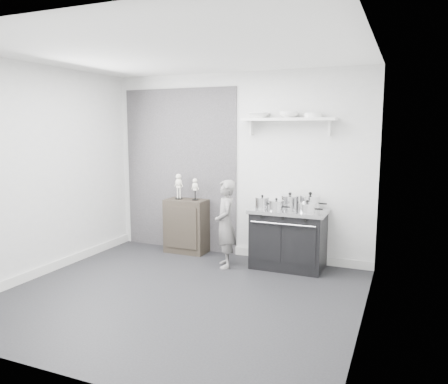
% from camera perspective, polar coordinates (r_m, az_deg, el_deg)
% --- Properties ---
extents(ground, '(4.00, 4.00, 0.00)m').
position_cam_1_polar(ground, '(5.18, -5.88, -13.24)').
color(ground, black).
rests_on(ground, ground).
extents(room_shell, '(4.02, 3.62, 2.71)m').
position_cam_1_polar(room_shell, '(5.00, -6.23, 5.29)').
color(room_shell, silver).
rests_on(room_shell, ground).
extents(wall_shelf, '(1.30, 0.26, 0.24)m').
position_cam_1_polar(wall_shelf, '(6.08, 8.38, 9.28)').
color(wall_shelf, silver).
rests_on(wall_shelf, room_shell).
extents(stove, '(1.02, 0.64, 0.82)m').
position_cam_1_polar(stove, '(6.05, 8.40, -5.99)').
color(stove, black).
rests_on(stove, ground).
extents(side_cabinet, '(0.63, 0.37, 0.82)m').
position_cam_1_polar(side_cabinet, '(6.75, -4.89, -4.42)').
color(side_cabinet, black).
rests_on(side_cabinet, ground).
extents(child, '(0.46, 0.52, 1.21)m').
position_cam_1_polar(child, '(5.98, 0.20, -4.19)').
color(child, slate).
rests_on(child, ground).
extents(pot_front_left, '(0.28, 0.19, 0.19)m').
position_cam_1_polar(pot_front_left, '(5.96, 5.02, -1.41)').
color(pot_front_left, silver).
rests_on(pot_front_left, stove).
extents(pot_back_left, '(0.34, 0.25, 0.21)m').
position_cam_1_polar(pot_back_left, '(6.07, 8.60, -1.22)').
color(pot_back_left, silver).
rests_on(pot_back_left, stove).
extents(pot_back_right, '(0.36, 0.28, 0.24)m').
position_cam_1_polar(pot_back_right, '(6.00, 11.18, -1.31)').
color(pot_back_right, silver).
rests_on(pot_back_right, stove).
extents(pot_front_right, '(0.32, 0.23, 0.17)m').
position_cam_1_polar(pot_front_right, '(5.75, 10.82, -2.03)').
color(pot_front_right, silver).
rests_on(pot_front_right, stove).
extents(pot_front_center, '(0.28, 0.20, 0.17)m').
position_cam_1_polar(pot_front_center, '(5.81, 6.85, -1.77)').
color(pot_front_center, silver).
rests_on(pot_front_center, stove).
extents(skeleton_full, '(0.13, 0.08, 0.45)m').
position_cam_1_polar(skeleton_full, '(6.70, -5.94, 0.98)').
color(skeleton_full, silver).
rests_on(skeleton_full, side_cabinet).
extents(skeleton_torso, '(0.11, 0.07, 0.38)m').
position_cam_1_polar(skeleton_torso, '(6.58, -3.80, 0.57)').
color(skeleton_torso, silver).
rests_on(skeleton_torso, side_cabinet).
extents(bowl_large, '(0.29, 0.29, 0.07)m').
position_cam_1_polar(bowl_large, '(6.20, 4.59, 9.95)').
color(bowl_large, white).
rests_on(bowl_large, wall_shelf).
extents(bowl_small, '(0.26, 0.26, 0.08)m').
position_cam_1_polar(bowl_small, '(6.08, 8.44, 9.96)').
color(bowl_small, white).
rests_on(bowl_small, wall_shelf).
extents(plate_stack, '(0.23, 0.23, 0.06)m').
position_cam_1_polar(plate_stack, '(6.00, 11.56, 9.80)').
color(plate_stack, white).
rests_on(plate_stack, wall_shelf).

